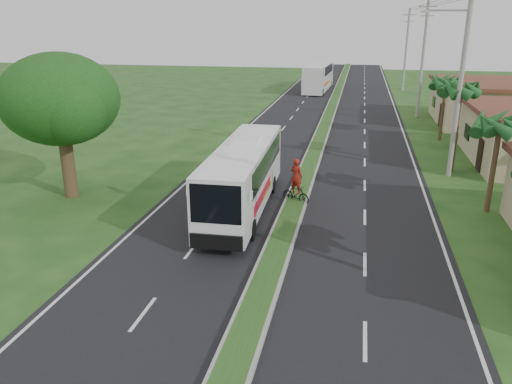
# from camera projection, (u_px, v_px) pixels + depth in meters

# --- Properties ---
(ground) EXTENTS (180.00, 180.00, 0.00)m
(ground) POSITION_uv_depth(u_px,v_px,m) (249.00, 327.00, 15.37)
(ground) COLOR #1F4419
(ground) RESTS_ON ground
(road_asphalt) EXTENTS (14.00, 160.00, 0.02)m
(road_asphalt) POSITION_uv_depth(u_px,v_px,m) (312.00, 160.00, 33.89)
(road_asphalt) COLOR black
(road_asphalt) RESTS_ON ground
(median_strip) EXTENTS (1.20, 160.00, 0.18)m
(median_strip) POSITION_uv_depth(u_px,v_px,m) (312.00, 158.00, 33.86)
(median_strip) COLOR gray
(median_strip) RESTS_ON ground
(lane_edge_left) EXTENTS (0.12, 160.00, 0.01)m
(lane_edge_left) POSITION_uv_depth(u_px,v_px,m) (217.00, 155.00, 35.17)
(lane_edge_left) COLOR silver
(lane_edge_left) RESTS_ON ground
(lane_edge_right) EXTENTS (0.12, 160.00, 0.01)m
(lane_edge_right) POSITION_uv_depth(u_px,v_px,m) (415.00, 165.00, 32.61)
(lane_edge_right) COLOR silver
(lane_edge_right) RESTS_ON ground
(shop_far) EXTENTS (8.60, 11.60, 3.82)m
(shop_far) POSITION_uv_depth(u_px,v_px,m) (484.00, 102.00, 45.42)
(shop_far) COLOR tan
(shop_far) RESTS_ON ground
(palm_verge_b) EXTENTS (2.40, 2.40, 5.05)m
(palm_verge_b) POSITION_uv_depth(u_px,v_px,m) (500.00, 125.00, 23.27)
(palm_verge_b) COLOR #473321
(palm_verge_b) RESTS_ON ground
(palm_verge_c) EXTENTS (2.40, 2.40, 5.85)m
(palm_verge_c) POSITION_uv_depth(u_px,v_px,m) (462.00, 89.00, 29.62)
(palm_verge_c) COLOR #473321
(palm_verge_c) RESTS_ON ground
(palm_verge_d) EXTENTS (2.40, 2.40, 5.25)m
(palm_verge_d) POSITION_uv_depth(u_px,v_px,m) (446.00, 82.00, 38.05)
(palm_verge_d) COLOR #473321
(palm_verge_d) RESTS_ON ground
(shade_tree) EXTENTS (6.30, 6.00, 7.54)m
(shade_tree) POSITION_uv_depth(u_px,v_px,m) (58.00, 102.00, 25.32)
(shade_tree) COLOR #473321
(shade_tree) RESTS_ON ground
(utility_pole_b) EXTENTS (3.20, 0.28, 12.00)m
(utility_pole_b) POSITION_uv_depth(u_px,v_px,m) (461.00, 71.00, 28.39)
(utility_pole_b) COLOR gray
(utility_pole_b) RESTS_ON ground
(utility_pole_c) EXTENTS (1.60, 0.28, 11.00)m
(utility_pole_c) POSITION_uv_depth(u_px,v_px,m) (423.00, 58.00, 47.10)
(utility_pole_c) COLOR gray
(utility_pole_c) RESTS_ON ground
(utility_pole_d) EXTENTS (1.60, 0.28, 10.50)m
(utility_pole_d) POSITION_uv_depth(u_px,v_px,m) (406.00, 49.00, 65.71)
(utility_pole_d) COLOR gray
(utility_pole_d) RESTS_ON ground
(coach_bus_main) EXTENTS (2.60, 10.92, 3.51)m
(coach_bus_main) POSITION_uv_depth(u_px,v_px,m) (243.00, 173.00, 24.30)
(coach_bus_main) COLOR white
(coach_bus_main) RESTS_ON ground
(coach_bus_far) EXTENTS (3.18, 12.12, 3.50)m
(coach_bus_far) POSITION_uv_depth(u_px,v_px,m) (319.00, 76.00, 67.00)
(coach_bus_far) COLOR white
(coach_bus_far) RESTS_ON ground
(motorcyclist) EXTENTS (1.61, 1.06, 2.39)m
(motorcyclist) POSITION_uv_depth(u_px,v_px,m) (296.00, 186.00, 25.54)
(motorcyclist) COLOR black
(motorcyclist) RESTS_ON ground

